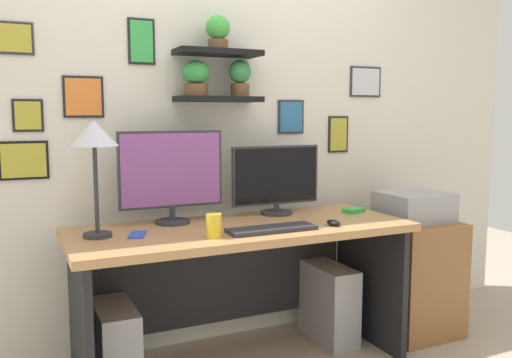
{
  "coord_description": "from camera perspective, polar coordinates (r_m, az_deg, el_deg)",
  "views": [
    {
      "loc": [
        -1.07,
        -2.45,
        1.31
      ],
      "look_at": [
        0.1,
        0.05,
        0.98
      ],
      "focal_mm": 37.78,
      "sensor_mm": 36.0,
      "label": 1
    }
  ],
  "objects": [
    {
      "name": "drawer_cabinet",
      "position": [
        3.43,
        16.11,
        -9.82
      ],
      "size": [
        0.44,
        0.5,
        0.68
      ],
      "primitive_type": "cube",
      "color": "brown",
      "rests_on": "ground"
    },
    {
      "name": "monitor_right",
      "position": [
        3.02,
        2.13,
        -0.0
      ],
      "size": [
        0.53,
        0.18,
        0.39
      ],
      "color": "#2D2D33",
      "rests_on": "desk"
    },
    {
      "name": "computer_mouse",
      "position": [
        2.76,
        8.2,
        -4.59
      ],
      "size": [
        0.06,
        0.09,
        0.03
      ],
      "primitive_type": "ellipsoid",
      "color": "black",
      "rests_on": "desk"
    },
    {
      "name": "desk",
      "position": [
        2.83,
        -1.91,
        -8.84
      ],
      "size": [
        1.72,
        0.68,
        0.75
      ],
      "color": "tan",
      "rests_on": "ground"
    },
    {
      "name": "back_wall_assembly",
      "position": [
        3.08,
        -4.81,
        7.71
      ],
      "size": [
        4.4,
        0.24,
        2.7
      ],
      "color": "silver",
      "rests_on": "ground"
    },
    {
      "name": "computer_tower_right",
      "position": [
        3.24,
        7.69,
        -12.85
      ],
      "size": [
        0.18,
        0.4,
        0.44
      ],
      "primitive_type": "cube",
      "color": "#99999E",
      "rests_on": "ground"
    },
    {
      "name": "desk_lamp",
      "position": [
        2.53,
        -16.75,
        3.89
      ],
      "size": [
        0.22,
        0.22,
        0.53
      ],
      "color": "#2D2D33",
      "rests_on": "desk"
    },
    {
      "name": "keyboard",
      "position": [
        2.61,
        1.68,
        -5.31
      ],
      "size": [
        0.44,
        0.14,
        0.02
      ],
      "primitive_type": "cube",
      "color": "#2D2D33",
      "rests_on": "desk"
    },
    {
      "name": "monitor_left",
      "position": [
        2.8,
        -8.95,
        0.53
      ],
      "size": [
        0.54,
        0.18,
        0.48
      ],
      "color": "#2D2D33",
      "rests_on": "desk"
    },
    {
      "name": "water_cup",
      "position": [
        2.47,
        -4.49,
        -4.95
      ],
      "size": [
        0.07,
        0.07,
        0.11
      ],
      "primitive_type": "cylinder",
      "color": "yellow",
      "rests_on": "desk"
    },
    {
      "name": "printer",
      "position": [
        3.34,
        16.35,
        -2.81
      ],
      "size": [
        0.38,
        0.34,
        0.17
      ],
      "primitive_type": "cube",
      "color": "#9E9EA3",
      "rests_on": "drawer_cabinet"
    },
    {
      "name": "cell_phone",
      "position": [
        2.57,
        -12.43,
        -5.79
      ],
      "size": [
        0.11,
        0.16,
        0.01
      ],
      "primitive_type": "cube",
      "rotation": [
        0.0,
        0.0,
        -0.36
      ],
      "color": "blue",
      "rests_on": "desk"
    },
    {
      "name": "computer_tower_left",
      "position": [
        2.8,
        -14.64,
        -16.75
      ],
      "size": [
        0.18,
        0.4,
        0.4
      ],
      "primitive_type": "cube",
      "color": "#99999E",
      "rests_on": "ground"
    },
    {
      "name": "scissors_tray",
      "position": [
        3.14,
        10.28,
        -3.3
      ],
      "size": [
        0.14,
        0.11,
        0.02
      ],
      "primitive_type": "cube",
      "rotation": [
        0.0,
        0.0,
        0.31
      ],
      "color": "green",
      "rests_on": "desk"
    }
  ]
}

